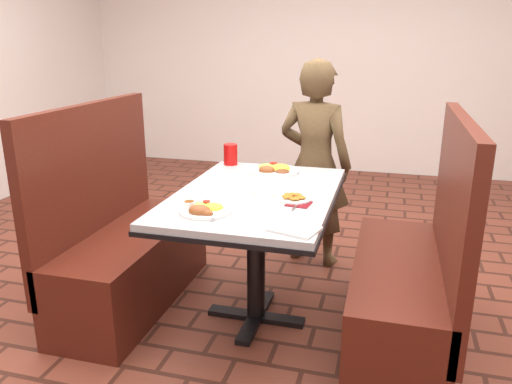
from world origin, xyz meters
The scene contains 14 objects.
dining_table centered at (0.00, 0.00, 0.65)m, with size 0.81×1.21×0.75m.
booth_bench_left centered at (-0.80, 0.00, 0.33)m, with size 0.47×1.20×1.17m.
booth_bench_right centered at (0.80, 0.00, 0.33)m, with size 0.47×1.20×1.17m.
diner_person centered at (0.17, 0.87, 0.70)m, with size 0.51×0.34×1.40m, color brown.
near_dinner_plate centered at (-0.14, -0.37, 0.78)m, with size 0.24×0.24×0.07m.
far_dinner_plate centered at (0.00, 0.42, 0.78)m, with size 0.29×0.29×0.07m.
plantain_plate centered at (0.22, -0.08, 0.76)m, with size 0.17×0.17×0.03m.
maroon_napkin centered at (0.25, -0.14, 0.75)m, with size 0.11×0.11×0.00m, color #610E14.
spoon_utensil centered at (0.25, -0.19, 0.75)m, with size 0.01×0.12×0.00m, color #BDBCC1.
red_tumbler centered at (-0.31, 0.53, 0.82)m, with size 0.09×0.09×0.13m, color red.
paper_napkin centered at (0.30, -0.48, 0.76)m, with size 0.19×0.15×0.01m, color silver.
knife_utensil centered at (-0.06, -0.39, 0.76)m, with size 0.01×0.18×0.00m, color silver.
fork_utensil centered at (-0.12, -0.37, 0.76)m, with size 0.01×0.15×0.00m, color silver.
lettuce_shreds centered at (0.04, 0.06, 0.75)m, with size 0.28×0.32×0.00m, color #8BB046, non-canonical shape.
Camera 1 is at (0.65, -2.39, 1.51)m, focal length 35.00 mm.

